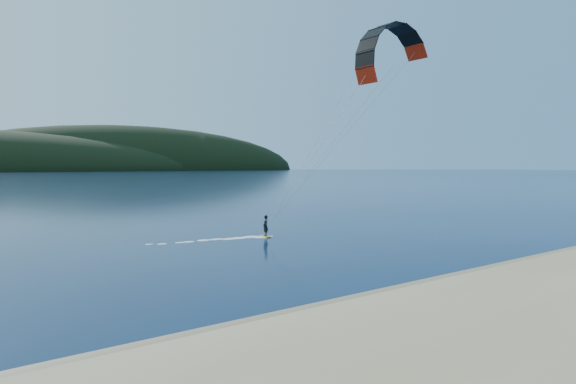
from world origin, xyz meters
The scene contains 3 objects.
ground centered at (0.00, 0.00, 0.00)m, with size 1800.00×1800.00×0.00m, color #08173D.
wet_sand centered at (0.00, 4.50, 0.05)m, with size 220.00×2.50×0.10m.
kitesurfer_near centered at (20.21, 18.68, 14.79)m, with size 23.96×9.92×19.17m.
Camera 1 is at (-13.55, -11.41, 6.41)m, focal length 30.68 mm.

